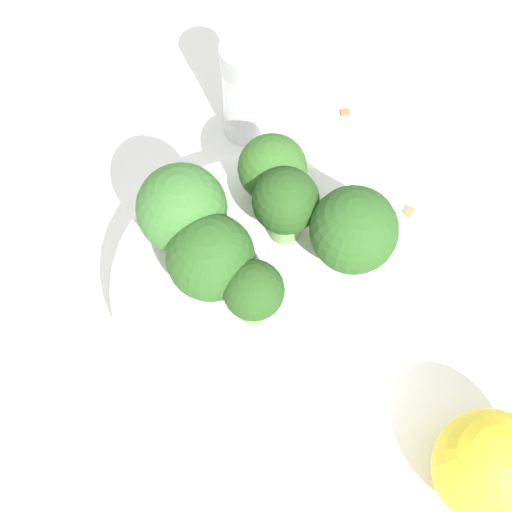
{
  "coord_description": "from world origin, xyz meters",
  "views": [
    {
      "loc": [
        0.09,
        -0.18,
        0.46
      ],
      "look_at": [
        0.0,
        0.0,
        0.06
      ],
      "focal_mm": 60.0,
      "sensor_mm": 36.0,
      "label": 1
    }
  ],
  "objects": [
    {
      "name": "almond_crumb_0",
      "position": [
        -0.01,
        0.15,
        0.0
      ],
      "size": [
        0.01,
        0.01,
        0.01
      ],
      "primitive_type": "cube",
      "rotation": [
        0.0,
        0.0,
        0.63
      ],
      "color": "olive",
      "rests_on": "ground_plane"
    },
    {
      "name": "bowl",
      "position": [
        0.0,
        0.0,
        0.02
      ],
      "size": [
        0.16,
        0.16,
        0.03
      ],
      "primitive_type": "cylinder",
      "color": "white",
      "rests_on": "ground_plane"
    },
    {
      "name": "broccoli_floret_5",
      "position": [
        0.04,
        0.04,
        0.06
      ],
      "size": [
        0.05,
        0.05,
        0.06
      ],
      "color": "#84AD66",
      "rests_on": "bowl"
    },
    {
      "name": "ground_plane",
      "position": [
        0.0,
        0.0,
        0.0
      ],
      "size": [
        3.0,
        3.0,
        0.0
      ],
      "primitive_type": "plane",
      "color": "white"
    },
    {
      "name": "almond_crumb_2",
      "position": [
        0.06,
        0.1,
        0.0
      ],
      "size": [
        0.01,
        0.01,
        0.01
      ],
      "primitive_type": "cube",
      "rotation": [
        0.0,
        0.0,
        4.55
      ],
      "color": "#AD7F4C",
      "rests_on": "ground_plane"
    },
    {
      "name": "broccoli_floret_1",
      "position": [
        -0.02,
        0.05,
        0.06
      ],
      "size": [
        0.04,
        0.04,
        0.05
      ],
      "color": "#8EB770",
      "rests_on": "bowl"
    },
    {
      "name": "lemon_wedge",
      "position": [
        0.15,
        -0.04,
        0.03
      ],
      "size": [
        0.06,
        0.06,
        0.06
      ],
      "primitive_type": "sphere",
      "color": "yellow",
      "rests_on": "ground_plane"
    },
    {
      "name": "broccoli_floret_2",
      "position": [
        0.01,
        -0.02,
        0.06
      ],
      "size": [
        0.03,
        0.03,
        0.04
      ],
      "color": "#7A9E5B",
      "rests_on": "bowl"
    },
    {
      "name": "pepper_shaker",
      "position": [
        -0.06,
        0.11,
        0.04
      ],
      "size": [
        0.03,
        0.03,
        0.08
      ],
      "color": "silver",
      "rests_on": "ground_plane"
    },
    {
      "name": "broccoli_floret_3",
      "position": [
        -0.0,
        0.04,
        0.06
      ],
      "size": [
        0.04,
        0.04,
        0.05
      ],
      "color": "#7A9E5B",
      "rests_on": "bowl"
    },
    {
      "name": "broccoli_floret_0",
      "position": [
        -0.02,
        -0.01,
        0.06
      ],
      "size": [
        0.05,
        0.05,
        0.05
      ],
      "color": "#8EB770",
      "rests_on": "bowl"
    },
    {
      "name": "broccoli_floret_4",
      "position": [
        -0.05,
        0.01,
        0.06
      ],
      "size": [
        0.05,
        0.05,
        0.06
      ],
      "color": "#7A9E5B",
      "rests_on": "bowl"
    }
  ]
}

